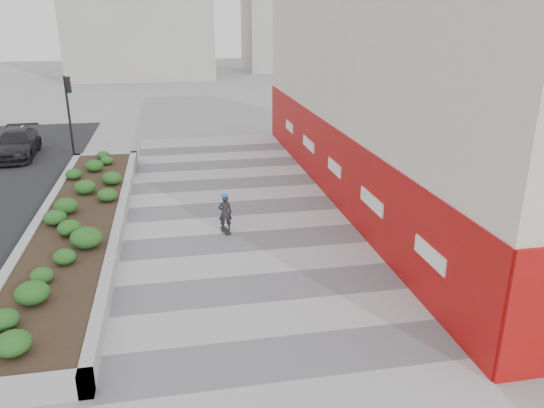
{
  "coord_description": "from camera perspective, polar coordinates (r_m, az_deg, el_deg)",
  "views": [
    {
      "loc": [
        -2.15,
        -11.0,
        7.16
      ],
      "look_at": [
        0.99,
        5.46,
        1.1
      ],
      "focal_mm": 35.0,
      "sensor_mm": 36.0,
      "label": 1
    }
  ],
  "objects": [
    {
      "name": "ground",
      "position": [
        13.3,
        0.24,
        -12.69
      ],
      "size": [
        160.0,
        160.0,
        0.0
      ],
      "primitive_type": "plane",
      "color": "gray",
      "rests_on": "ground"
    },
    {
      "name": "walkway",
      "position": [
        15.87,
        -1.85,
        -6.93
      ],
      "size": [
        8.0,
        36.0,
        0.01
      ],
      "primitive_type": "cube",
      "color": "#A8A8AD",
      "rests_on": "ground"
    },
    {
      "name": "building",
      "position": [
        22.19,
        13.89,
        11.08
      ],
      "size": [
        6.04,
        24.08,
        8.0
      ],
      "color": "beige",
      "rests_on": "ground"
    },
    {
      "name": "planter",
      "position": [
        19.51,
        -19.97,
        -1.58
      ],
      "size": [
        3.0,
        18.0,
        0.9
      ],
      "color": "#9E9EA0",
      "rests_on": "ground"
    },
    {
      "name": "traffic_signal_near",
      "position": [
        29.28,
        -20.98,
        9.96
      ],
      "size": [
        0.33,
        0.28,
        4.2
      ],
      "color": "black",
      "rests_on": "ground"
    },
    {
      "name": "manhole_cover",
      "position": [
        15.94,
        -0.06,
        -6.78
      ],
      "size": [
        0.44,
        0.44,
        0.01
      ],
      "primitive_type": "cylinder",
      "color": "#595654",
      "rests_on": "ground"
    },
    {
      "name": "skateboarder",
      "position": [
        18.18,
        -5.07,
        -0.92
      ],
      "size": [
        0.48,
        0.74,
        1.43
      ],
      "rotation": [
        0.0,
        0.0,
        0.19
      ],
      "color": "beige",
      "rests_on": "ground"
    },
    {
      "name": "car_dark",
      "position": [
        30.91,
        -25.82,
        5.83
      ],
      "size": [
        2.19,
        4.88,
        1.39
      ],
      "primitive_type": "imported",
      "rotation": [
        0.0,
        0.0,
        0.05
      ],
      "color": "black",
      "rests_on": "ground"
    }
  ]
}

